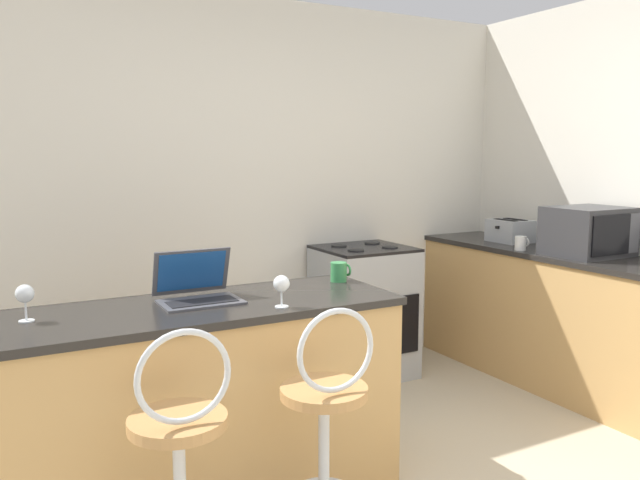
{
  "coord_description": "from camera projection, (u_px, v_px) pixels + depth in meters",
  "views": [
    {
      "loc": [
        -1.55,
        -1.67,
        1.57
      ],
      "look_at": [
        0.33,
        1.8,
        1.02
      ],
      "focal_mm": 35.0,
      "sensor_mm": 36.0,
      "label": 1
    }
  ],
  "objects": [
    {
      "name": "microwave",
      "position": [
        588.0,
        231.0,
        3.99
      ],
      "size": [
        0.48,
        0.4,
        0.31
      ],
      "color": "#2D2D30",
      "rests_on": "counter_right"
    },
    {
      "name": "wine_glass_short",
      "position": [
        281.0,
        285.0,
        2.64
      ],
      "size": [
        0.07,
        0.07,
        0.14
      ],
      "color": "silver",
      "rests_on": "breakfast_bar"
    },
    {
      "name": "breakfast_bar",
      "position": [
        208.0,
        405.0,
        2.77
      ],
      "size": [
        1.7,
        0.62,
        0.92
      ],
      "color": "tan",
      "rests_on": "ground_plane"
    },
    {
      "name": "laptop",
      "position": [
        197.0,
        288.0,
        2.77
      ],
      "size": [
        0.35,
        0.28,
        0.23
      ],
      "color": "#47474C",
      "rests_on": "breakfast_bar"
    },
    {
      "name": "toaster",
      "position": [
        510.0,
        231.0,
        4.61
      ],
      "size": [
        0.26,
        0.28,
        0.17
      ],
      "color": "#9EA3A8",
      "rests_on": "counter_right"
    },
    {
      "name": "bar_stool_near",
      "position": [
        181.0,
        475.0,
        2.14
      ],
      "size": [
        0.4,
        0.4,
        1.01
      ],
      "color": "silver",
      "rests_on": "ground_plane"
    },
    {
      "name": "mug_white",
      "position": [
        521.0,
        243.0,
        4.21
      ],
      "size": [
        0.09,
        0.07,
        0.1
      ],
      "color": "white",
      "rests_on": "counter_right"
    },
    {
      "name": "bar_stool_far",
      "position": [
        326.0,
        439.0,
        2.41
      ],
      "size": [
        0.4,
        0.4,
        1.01
      ],
      "color": "silver",
      "rests_on": "ground_plane"
    },
    {
      "name": "wine_glass_tall",
      "position": [
        25.0,
        295.0,
        2.41
      ],
      "size": [
        0.07,
        0.07,
        0.15
      ],
      "color": "silver",
      "rests_on": "breakfast_bar"
    },
    {
      "name": "counter_right",
      "position": [
        595.0,
        329.0,
        3.98
      ],
      "size": [
        0.6,
        2.81,
        0.92
      ],
      "color": "tan",
      "rests_on": "ground_plane"
    },
    {
      "name": "stove_range",
      "position": [
        364.0,
        311.0,
        4.42
      ],
      "size": [
        0.62,
        0.58,
        0.93
      ],
      "color": "#9EA3A8",
      "rests_on": "ground_plane"
    },
    {
      "name": "mug_green",
      "position": [
        339.0,
        272.0,
        3.19
      ],
      "size": [
        0.1,
        0.08,
        0.1
      ],
      "color": "#338447",
      "rests_on": "breakfast_bar"
    },
    {
      "name": "wall_back",
      "position": [
        241.0,
        194.0,
        4.23
      ],
      "size": [
        12.0,
        0.06,
        2.6
      ],
      "color": "silver",
      "rests_on": "ground_plane"
    }
  ]
}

